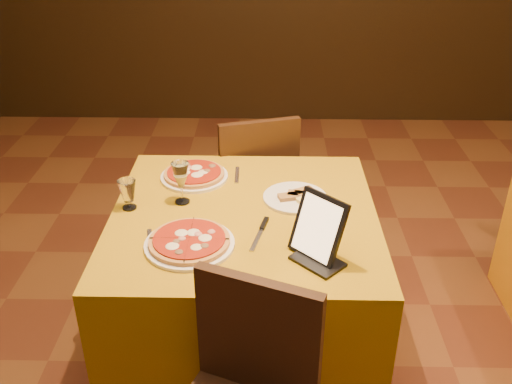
{
  "coord_description": "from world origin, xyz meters",
  "views": [
    {
      "loc": [
        -0.49,
        -1.48,
        1.97
      ],
      "look_at": [
        -0.53,
        0.52,
        0.86
      ],
      "focal_mm": 40.0,
      "sensor_mm": 36.0,
      "label": 1
    }
  ],
  "objects_px": {
    "pizza_far": "(194,175)",
    "pizza_near": "(189,242)",
    "tablet": "(318,227)",
    "wine_glass": "(181,183)",
    "chair_main_far": "(250,185)",
    "main_table": "(245,285)",
    "water_glass": "(128,195)"
  },
  "relations": [
    {
      "from": "pizza_near",
      "to": "tablet",
      "type": "relative_size",
      "value": 1.4
    },
    {
      "from": "main_table",
      "to": "water_glass",
      "type": "bearing_deg",
      "value": 176.75
    },
    {
      "from": "pizza_far",
      "to": "wine_glass",
      "type": "xyz_separation_m",
      "value": [
        -0.03,
        -0.22,
        0.08
      ]
    },
    {
      "from": "chair_main_far",
      "to": "tablet",
      "type": "xyz_separation_m",
      "value": [
        0.28,
        -1.09,
        0.41
      ]
    },
    {
      "from": "wine_glass",
      "to": "tablet",
      "type": "relative_size",
      "value": 0.78
    },
    {
      "from": "wine_glass",
      "to": "water_glass",
      "type": "relative_size",
      "value": 1.46
    },
    {
      "from": "main_table",
      "to": "water_glass",
      "type": "xyz_separation_m",
      "value": [
        -0.48,
        0.03,
        0.44
      ]
    },
    {
      "from": "chair_main_far",
      "to": "tablet",
      "type": "relative_size",
      "value": 3.73
    },
    {
      "from": "tablet",
      "to": "chair_main_far",
      "type": "bearing_deg",
      "value": 149.03
    },
    {
      "from": "pizza_far",
      "to": "tablet",
      "type": "height_order",
      "value": "tablet"
    },
    {
      "from": "pizza_near",
      "to": "main_table",
      "type": "bearing_deg",
      "value": 51.52
    },
    {
      "from": "pizza_near",
      "to": "wine_glass",
      "type": "distance_m",
      "value": 0.35
    },
    {
      "from": "pizza_far",
      "to": "pizza_near",
      "type": "bearing_deg",
      "value": -85.2
    },
    {
      "from": "chair_main_far",
      "to": "pizza_far",
      "type": "height_order",
      "value": "chair_main_far"
    },
    {
      "from": "pizza_far",
      "to": "water_glass",
      "type": "relative_size",
      "value": 2.39
    },
    {
      "from": "pizza_near",
      "to": "chair_main_far",
      "type": "bearing_deg",
      "value": 79.39
    },
    {
      "from": "main_table",
      "to": "pizza_far",
      "type": "xyz_separation_m",
      "value": [
        -0.24,
        0.31,
        0.39
      ]
    },
    {
      "from": "water_glass",
      "to": "chair_main_far",
      "type": "bearing_deg",
      "value": 57.97
    },
    {
      "from": "pizza_near",
      "to": "wine_glass",
      "type": "relative_size",
      "value": 1.8
    },
    {
      "from": "pizza_near",
      "to": "wine_glass",
      "type": "xyz_separation_m",
      "value": [
        -0.07,
        0.33,
        0.08
      ]
    },
    {
      "from": "chair_main_far",
      "to": "water_glass",
      "type": "xyz_separation_m",
      "value": [
        -0.48,
        -0.77,
        0.36
      ]
    },
    {
      "from": "chair_main_far",
      "to": "pizza_far",
      "type": "bearing_deg",
      "value": 47.04
    },
    {
      "from": "water_glass",
      "to": "tablet",
      "type": "bearing_deg",
      "value": -22.89
    },
    {
      "from": "wine_glass",
      "to": "water_glass",
      "type": "xyz_separation_m",
      "value": [
        -0.22,
        -0.05,
        -0.03
      ]
    },
    {
      "from": "pizza_far",
      "to": "tablet",
      "type": "bearing_deg",
      "value": -49.08
    },
    {
      "from": "pizza_far",
      "to": "wine_glass",
      "type": "distance_m",
      "value": 0.24
    },
    {
      "from": "pizza_near",
      "to": "water_glass",
      "type": "distance_m",
      "value": 0.4
    },
    {
      "from": "wine_glass",
      "to": "tablet",
      "type": "distance_m",
      "value": 0.66
    },
    {
      "from": "chair_main_far",
      "to": "pizza_near",
      "type": "height_order",
      "value": "chair_main_far"
    },
    {
      "from": "pizza_far",
      "to": "water_glass",
      "type": "distance_m",
      "value": 0.37
    },
    {
      "from": "pizza_far",
      "to": "wine_glass",
      "type": "bearing_deg",
      "value": -96.37
    },
    {
      "from": "main_table",
      "to": "tablet",
      "type": "height_order",
      "value": "tablet"
    }
  ]
}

